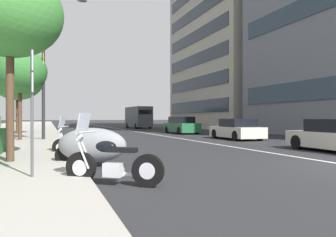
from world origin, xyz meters
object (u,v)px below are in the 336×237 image
(delivery_van_ahead, at_px, (138,117))
(street_lamp_with_banners, at_px, (50,53))
(street_tree_near_plaza_corner, at_px, (10,14))
(motorcycle_mid_row, at_px, (80,144))
(parking_sign_by_curb, at_px, (32,97))
(motorcycle_by_sign_pole, at_px, (91,145))
(car_mid_block_traffic, at_px, (237,130))
(car_far_down_avenue, at_px, (182,126))
(car_approaching_light, at_px, (336,137))
(motorcycle_under_tarp, at_px, (112,163))
(street_tree_far_plaza, at_px, (20,71))
(street_tree_mid_sidewalk, at_px, (17,79))

(delivery_van_ahead, distance_m, street_lamp_with_banners, 24.92)
(street_tree_near_plaza_corner, bearing_deg, street_lamp_with_banners, -6.37)
(motorcycle_mid_row, height_order, parking_sign_by_curb, parking_sign_by_curb)
(parking_sign_by_curb, bearing_deg, motorcycle_by_sign_pole, -35.31)
(delivery_van_ahead, bearing_deg, street_lamp_with_banners, 150.85)
(car_mid_block_traffic, relative_size, parking_sign_by_curb, 1.57)
(motorcycle_by_sign_pole, xyz_separation_m, car_far_down_avenue, (16.92, -9.87, 0.10))
(car_approaching_light, bearing_deg, parking_sign_by_curb, 105.85)
(motorcycle_under_tarp, height_order, street_tree_near_plaza_corner, street_tree_near_plaza_corner)
(motorcycle_by_sign_pole, xyz_separation_m, street_lamp_with_banners, (10.64, 1.07, 4.60))
(delivery_van_ahead, height_order, parking_sign_by_curb, delivery_van_ahead)
(motorcycle_mid_row, distance_m, car_mid_block_traffic, 11.82)
(car_far_down_avenue, relative_size, street_tree_near_plaza_corner, 0.79)
(car_far_down_avenue, bearing_deg, street_tree_near_plaza_corner, 142.79)
(car_approaching_light, bearing_deg, delivery_van_ahead, 2.22)
(street_lamp_with_banners, bearing_deg, parking_sign_by_curb, 178.20)
(car_approaching_light, xyz_separation_m, car_mid_block_traffic, (7.98, -0.33, -0.00))
(car_approaching_light, xyz_separation_m, street_tree_far_plaza, (10.06, 12.58, 3.41))
(car_mid_block_traffic, xyz_separation_m, street_tree_mid_sidewalk, (9.37, 13.65, 3.80))
(car_far_down_avenue, relative_size, delivery_van_ahead, 0.71)
(street_tree_far_plaza, bearing_deg, street_tree_near_plaza_corner, -177.13)
(motorcycle_under_tarp, height_order, car_far_down_avenue, motorcycle_under_tarp)
(motorcycle_by_sign_pole, relative_size, street_tree_far_plaza, 0.42)
(delivery_van_ahead, xyz_separation_m, street_tree_mid_sidewalk, (-14.64, 13.56, 2.90))
(car_mid_block_traffic, distance_m, street_tree_far_plaza, 13.51)
(motorcycle_under_tarp, xyz_separation_m, street_tree_mid_sidewalk, (20.71, 3.49, 3.97))
(motorcycle_mid_row, bearing_deg, car_approaching_light, -166.43)
(motorcycle_by_sign_pole, distance_m, street_tree_mid_sidewalk, 18.66)
(car_approaching_light, height_order, car_far_down_avenue, car_far_down_avenue)
(street_lamp_with_banners, xyz_separation_m, street_tree_mid_sidewalk, (7.31, 2.34, -0.78))
(motorcycle_under_tarp, relative_size, parking_sign_by_curb, 0.69)
(parking_sign_by_curb, height_order, street_tree_far_plaza, street_tree_far_plaza)
(motorcycle_under_tarp, height_order, car_approaching_light, motorcycle_under_tarp)
(motorcycle_by_sign_pole, distance_m, car_mid_block_traffic, 13.35)
(street_lamp_with_banners, height_order, street_tree_near_plaza_corner, street_lamp_with_banners)
(motorcycle_mid_row, relative_size, car_mid_block_traffic, 0.48)
(motorcycle_under_tarp, bearing_deg, car_mid_block_traffic, -96.32)
(delivery_van_ahead, relative_size, street_tree_near_plaza_corner, 1.12)
(motorcycle_under_tarp, height_order, car_mid_block_traffic, motorcycle_under_tarp)
(motorcycle_under_tarp, distance_m, car_approaching_light, 10.39)
(delivery_van_ahead, bearing_deg, motorcycle_mid_row, 159.01)
(car_mid_block_traffic, distance_m, street_lamp_with_banners, 12.37)
(motorcycle_mid_row, bearing_deg, street_tree_mid_sidewalk, -51.68)
(motorcycle_mid_row, distance_m, car_far_down_avenue, 17.29)
(motorcycle_mid_row, height_order, car_approaching_light, motorcycle_mid_row)
(parking_sign_by_curb, bearing_deg, motorcycle_under_tarp, -113.94)
(motorcycle_under_tarp, bearing_deg, motorcycle_by_sign_pole, -52.87)
(street_tree_mid_sidewalk, bearing_deg, car_far_down_avenue, -94.41)
(car_far_down_avenue, bearing_deg, street_tree_far_plaza, 115.99)
(motorcycle_mid_row, xyz_separation_m, car_far_down_avenue, (14.15, -9.94, 0.26))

